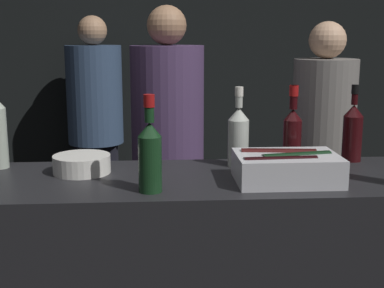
% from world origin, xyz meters
% --- Properties ---
extents(wall_back_chalkboard, '(6.40, 0.06, 2.80)m').
position_xyz_m(wall_back_chalkboard, '(0.00, 2.69, 1.40)').
color(wall_back_chalkboard, black).
rests_on(wall_back_chalkboard, ground_plane).
extents(ice_bin_with_bottles, '(0.36, 0.25, 0.11)m').
position_xyz_m(ice_bin_with_bottles, '(0.33, 0.20, 1.10)').
color(ice_bin_with_bottles, silver).
rests_on(ice_bin_with_bottles, bar_counter).
extents(bowl_white, '(0.22, 0.22, 0.07)m').
position_xyz_m(bowl_white, '(-0.42, 0.38, 1.08)').
color(bowl_white, silver).
rests_on(bowl_white, bar_counter).
extents(red_wine_bottle_tall, '(0.07, 0.07, 0.32)m').
position_xyz_m(red_wine_bottle_tall, '(0.41, 0.44, 1.18)').
color(red_wine_bottle_tall, black).
rests_on(red_wine_bottle_tall, bar_counter).
extents(red_wine_bottle_burgundy, '(0.08, 0.08, 0.33)m').
position_xyz_m(red_wine_bottle_burgundy, '(-0.15, 0.11, 1.18)').
color(red_wine_bottle_burgundy, '#143319').
rests_on(red_wine_bottle_burgundy, bar_counter).
extents(red_wine_bottle_black_foil, '(0.08, 0.08, 0.32)m').
position_xyz_m(red_wine_bottle_black_foil, '(0.68, 0.50, 1.17)').
color(red_wine_bottle_black_foil, black).
rests_on(red_wine_bottle_black_foil, bar_counter).
extents(white_wine_bottle, '(0.08, 0.08, 0.32)m').
position_xyz_m(white_wine_bottle, '(0.19, 0.45, 1.17)').
color(white_wine_bottle, '#B2B7AD').
rests_on(white_wine_bottle, bar_counter).
extents(person_in_hoodie, '(0.40, 0.40, 1.69)m').
position_xyz_m(person_in_hoodie, '(-0.58, 2.31, 0.93)').
color(person_in_hoodie, black).
rests_on(person_in_hoodie, ground_plane).
extents(person_blond_tee, '(0.37, 0.37, 1.64)m').
position_xyz_m(person_blond_tee, '(0.84, 1.39, 0.91)').
color(person_blond_tee, black).
rests_on(person_blond_tee, ground_plane).
extents(person_grey_polo, '(0.40, 0.40, 1.71)m').
position_xyz_m(person_grey_polo, '(-0.07, 1.27, 0.95)').
color(person_grey_polo, black).
rests_on(person_grey_polo, ground_plane).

